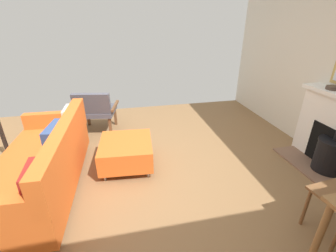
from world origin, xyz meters
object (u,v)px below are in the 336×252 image
sofa (43,165)px  ottoman (126,151)px  armchair_accent (95,109)px  mantel_bowl_near (333,88)px

sofa → ottoman: sofa is taller
sofa → armchair_accent: (-0.48, -1.45, 0.10)m
sofa → ottoman: size_ratio=2.49×
mantel_bowl_near → armchair_accent: (3.13, -1.48, -0.59)m
sofa → armchair_accent: sofa is taller
mantel_bowl_near → armchair_accent: bearing=-25.3°
mantel_bowl_near → ottoman: 2.82m
ottoman → armchair_accent: bearing=-68.6°
ottoman → armchair_accent: 1.25m
mantel_bowl_near → ottoman: (2.68, -0.33, -0.81)m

